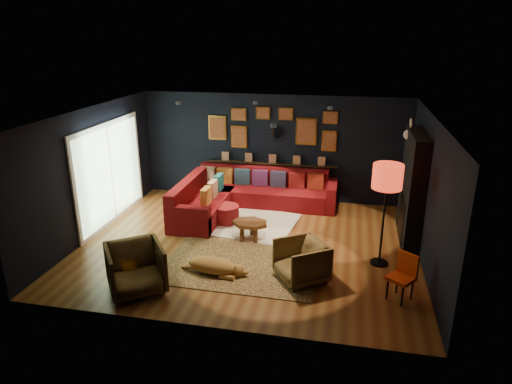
% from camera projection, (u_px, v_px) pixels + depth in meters
% --- Properties ---
extents(floor, '(6.50, 6.50, 0.00)m').
position_uv_depth(floor, '(249.00, 244.00, 9.08)').
color(floor, brown).
rests_on(floor, ground).
extents(room_walls, '(6.50, 6.50, 6.50)m').
position_uv_depth(room_walls, '(249.00, 167.00, 8.55)').
color(room_walls, black).
rests_on(room_walls, ground).
extents(sectional, '(3.41, 2.69, 0.86)m').
position_uv_depth(sectional, '(240.00, 196.00, 10.76)').
color(sectional, maroon).
rests_on(sectional, ground).
extents(ledge, '(3.20, 0.12, 0.04)m').
position_uv_depth(ledge, '(272.00, 164.00, 11.25)').
color(ledge, black).
rests_on(ledge, room_walls).
extents(gallery_wall, '(3.15, 0.04, 1.02)m').
position_uv_depth(gallery_wall, '(273.00, 128.00, 10.99)').
color(gallery_wall, gold).
rests_on(gallery_wall, room_walls).
extents(sunburst_mirror, '(0.47, 0.16, 0.47)m').
position_uv_depth(sunburst_mirror, '(277.00, 132.00, 11.01)').
color(sunburst_mirror, silver).
rests_on(sunburst_mirror, room_walls).
extents(fireplace, '(0.31, 1.60, 2.20)m').
position_uv_depth(fireplace, '(412.00, 192.00, 8.98)').
color(fireplace, black).
rests_on(fireplace, ground).
extents(deer_head, '(0.50, 0.28, 0.45)m').
position_uv_depth(deer_head, '(417.00, 135.00, 9.09)').
color(deer_head, white).
rests_on(deer_head, fireplace).
extents(sliding_door, '(0.06, 2.80, 2.20)m').
position_uv_depth(sliding_door, '(110.00, 173.00, 9.89)').
color(sliding_door, white).
rests_on(sliding_door, ground).
extents(ceiling_spots, '(3.30, 2.50, 0.06)m').
position_uv_depth(ceiling_spots, '(257.00, 109.00, 8.97)').
color(ceiling_spots, black).
rests_on(ceiling_spots, room_walls).
extents(shag_rug, '(2.64, 2.08, 0.03)m').
position_uv_depth(shag_rug, '(239.00, 222.00, 10.09)').
color(shag_rug, white).
rests_on(shag_rug, ground).
extents(leopard_rug, '(2.77, 2.00, 0.02)m').
position_uv_depth(leopard_rug, '(241.00, 264.00, 8.28)').
color(leopard_rug, tan).
rests_on(leopard_rug, ground).
extents(coffee_table, '(0.78, 0.61, 0.37)m').
position_uv_depth(coffee_table, '(250.00, 225.00, 9.16)').
color(coffee_table, brown).
rests_on(coffee_table, shag_rug).
extents(pouf, '(0.56, 0.56, 0.37)m').
position_uv_depth(pouf, '(226.00, 214.00, 10.02)').
color(pouf, maroon).
rests_on(pouf, shag_rug).
extents(armchair_left, '(1.16, 1.15, 0.88)m').
position_uv_depth(armchair_left, '(136.00, 266.00, 7.31)').
color(armchair_left, '#A37B3D').
rests_on(armchair_left, ground).
extents(armchair_right, '(1.01, 1.02, 0.77)m').
position_uv_depth(armchair_right, '(302.00, 259.00, 7.65)').
color(armchair_right, '#A37B3D').
rests_on(armchair_right, ground).
extents(gold_stool, '(0.41, 0.41, 0.52)m').
position_uv_depth(gold_stool, '(128.00, 269.00, 7.60)').
color(gold_stool, gold).
rests_on(gold_stool, ground).
extents(orange_chair, '(0.50, 0.50, 0.76)m').
position_uv_depth(orange_chair, '(404.00, 273.00, 7.10)').
color(orange_chair, black).
rests_on(orange_chair, ground).
extents(floor_lamp, '(0.52, 0.52, 1.88)m').
position_uv_depth(floor_lamp, '(387.00, 180.00, 7.78)').
color(floor_lamp, black).
rests_on(floor_lamp, ground).
extents(dog, '(1.30, 0.75, 0.39)m').
position_uv_depth(dog, '(212.00, 263.00, 7.91)').
color(dog, '#A5753B').
rests_on(dog, leopard_rug).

